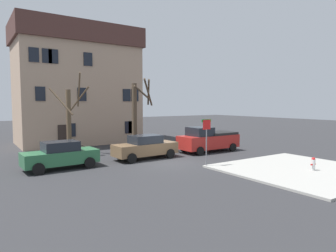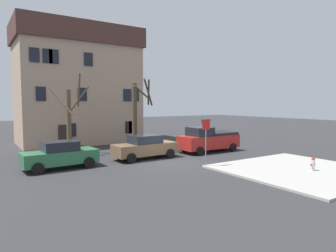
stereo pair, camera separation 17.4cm
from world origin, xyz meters
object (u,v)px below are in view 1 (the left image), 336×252
Objects in this scene: car_green_sedan at (61,155)px; fire_hydrant at (313,164)px; tree_bare_mid at (136,114)px; street_sign_pole at (207,134)px; pickup_truck_red at (208,140)px; tree_bare_near at (70,118)px; building_main at (78,85)px; car_brown_sedan at (145,147)px; bicycle_leaning at (75,150)px.

car_green_sedan reaches higher than fire_hydrant.
tree_bare_mid is 1.98× the size of street_sign_pole.
tree_bare_mid is at bearing 142.47° from pickup_truck_red.
tree_bare_near is 5.03m from car_green_sedan.
pickup_truck_red is (11.80, -0.04, 0.16)m from car_green_sedan.
building_main reaches higher than car_green_sedan.
tree_bare_near is at bearing 172.85° from tree_bare_mid.
building_main is at bearing 96.03° from car_brown_sedan.
tree_bare_mid is 1.34× the size of car_green_sedan.
tree_bare_near is 1.05× the size of tree_bare_mid.
building_main is 1.88× the size of tree_bare_near.
building_main reaches higher than fire_hydrant.
bicycle_leaning is (-5.50, 9.12, -1.73)m from street_sign_pole.
building_main is 9.41m from bicycle_leaning.
street_sign_pole is at bearing -132.16° from pickup_truck_red.
building_main reaches higher than car_brown_sedan.
street_sign_pole is (1.75, -4.63, 1.25)m from car_brown_sedan.
fire_hydrant is (6.03, -9.08, -0.34)m from car_brown_sedan.
pickup_truck_red reaches higher than bicycle_leaning.
tree_bare_near is 10.68m from street_sign_pole.
bicycle_leaning is at bearing 169.33° from tree_bare_mid.
tree_bare_mid is 3.54× the size of bicycle_leaning.
fire_hydrant is (10.19, -13.32, -2.34)m from tree_bare_near.
pickup_truck_red is 6.25m from street_sign_pole.
tree_bare_near is at bearing -147.77° from bicycle_leaning.
fire_hydrant is at bearing -70.75° from building_main.
tree_bare_near is (-2.93, -7.47, -3.00)m from building_main.
bicycle_leaning is at bearing 129.90° from car_brown_sedan.
pickup_truck_red reaches higher than car_brown_sedan.
pickup_truck_red is (5.88, -0.07, 0.15)m from car_brown_sedan.
car_green_sedan is at bearing -153.06° from tree_bare_mid.
street_sign_pole reaches higher than bicycle_leaning.
fire_hydrant is at bearing -56.44° from car_brown_sedan.
car_brown_sedan is at bearing -50.10° from bicycle_leaning.
building_main is 2.29× the size of pickup_truck_red.
building_main is at bearing 70.77° from bicycle_leaning.
car_green_sedan is (-7.07, -3.59, -2.29)m from tree_bare_mid.
tree_bare_mid is 8.26m from car_green_sedan.
car_brown_sedan is 5.87m from bicycle_leaning.
pickup_truck_red is at bearing -0.67° from car_brown_sedan.
tree_bare_near is at bearing 156.81° from pickup_truck_red.
car_green_sedan is at bearing -112.50° from tree_bare_near.
building_main reaches higher than bicycle_leaning.
tree_bare_mid is at bearing -73.70° from building_main.
car_green_sedan is at bearing -179.74° from car_brown_sedan.
car_green_sedan is 1.48× the size of street_sign_pole.
tree_bare_near reaches higher than car_brown_sedan.
pickup_truck_red is at bearing 90.95° from fire_hydrant.
bicycle_leaning reaches higher than fire_hydrant.
building_main is at bearing 121.13° from pickup_truck_red.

